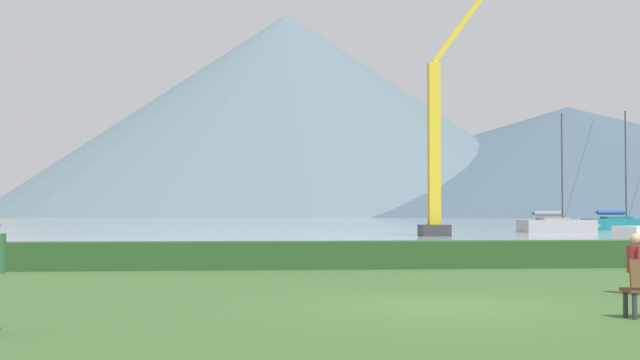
{
  "coord_description": "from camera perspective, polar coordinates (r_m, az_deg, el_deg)",
  "views": [
    {
      "loc": [
        -3.83,
        -15.92,
        1.7
      ],
      "look_at": [
        2.32,
        47.19,
        3.94
      ],
      "focal_mm": 50.7,
      "sensor_mm": 36.0,
      "label": 1
    }
  ],
  "objects": [
    {
      "name": "distant_hill_central_peak",
      "position": [
        371.25,
        -2.11,
        4.13
      ],
      "size": [
        241.41,
        241.41,
        83.02
      ],
      "primitive_type": "cone",
      "color": "slate",
      "rests_on": "ground_plane"
    },
    {
      "name": "sailboat_slip_10",
      "position": [
        78.7,
        14.78,
        -2.74
      ],
      "size": [
        7.59,
        3.23,
        10.04
      ],
      "rotation": [
        0.0,
        0.0,
        0.17
      ],
      "color": "#9E9EA3",
      "rests_on": "harbor_water"
    },
    {
      "name": "distant_hill_west_ridge",
      "position": [
        386.53,
        15.41,
        1.14
      ],
      "size": [
        299.96,
        299.96,
        45.03
      ],
      "primitive_type": "cone",
      "color": "#425666",
      "rests_on": "ground_plane"
    },
    {
      "name": "person_seated_viewer",
      "position": [
        19.74,
        19.31,
        -4.85
      ],
      "size": [
        0.36,
        0.56,
        1.25
      ],
      "rotation": [
        0.0,
        0.0,
        -0.15
      ],
      "color": "#2D3347",
      "rests_on": "ground_plane"
    },
    {
      "name": "ground_plane",
      "position": [
        16.46,
        8.0,
        -7.93
      ],
      "size": [
        1000.0,
        1000.0,
        0.0
      ],
      "primitive_type": "plane",
      "color": "#3D602D"
    },
    {
      "name": "hedge_line",
      "position": [
        27.22,
        2.54,
        -4.74
      ],
      "size": [
        80.0,
        1.2,
        0.82
      ],
      "primitive_type": "cube",
      "color": "#284C23",
      "rests_on": "ground_plane"
    },
    {
      "name": "harbor_water",
      "position": [
        152.98,
        -4.14,
        -2.65
      ],
      "size": [
        320.0,
        246.0,
        0.0
      ],
      "primitive_type": "cube",
      "color": "#8C9EA3",
      "rests_on": "ground_plane"
    },
    {
      "name": "sailboat_slip_5",
      "position": [
        88.25,
        18.5,
        -2.59
      ],
      "size": [
        7.85,
        2.44,
        11.1
      ],
      "rotation": [
        0.0,
        0.0,
        0.02
      ],
      "color": "#19707A",
      "rests_on": "harbor_water"
    },
    {
      "name": "dock_crane",
      "position": [
        64.16,
        7.34,
        1.34
      ],
      "size": [
        5.11,
        2.0,
        17.74
      ],
      "color": "#333338",
      "rests_on": "ground_plane"
    }
  ]
}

